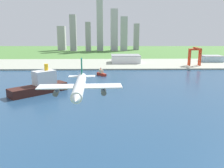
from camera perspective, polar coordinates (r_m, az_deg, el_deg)
ground_plane at (r=291.70m, az=1.57°, el=-0.62°), size 2400.00×2400.00×0.00m
water_bay at (r=233.87m, az=2.29°, el=-4.05°), size 840.00×360.00×0.15m
industrial_pier at (r=478.15m, az=0.46°, el=4.89°), size 840.00×140.00×2.50m
airplane_landing at (r=112.05m, az=-7.77°, el=-0.61°), size 40.48×46.67×15.49m
tugboat_small at (r=361.35m, az=-2.56°, el=2.57°), size 15.23×19.55×11.66m
cargo_ship at (r=271.60m, az=-16.77°, el=-0.26°), size 58.28×55.51×31.39m
port_crane_red at (r=469.09m, az=19.36°, el=7.14°), size 22.03×36.57×33.97m
warehouse_main at (r=487.34m, az=3.28°, el=6.09°), size 57.85×42.79×15.52m
warehouse_annex at (r=545.54m, az=22.79°, el=5.68°), size 40.94×32.00×12.46m
distant_skyline at (r=793.46m, az=-3.26°, el=12.25°), size 273.25×75.71×158.15m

